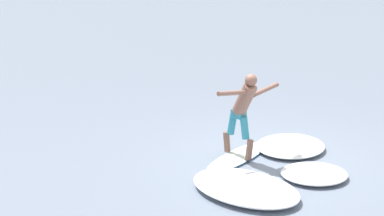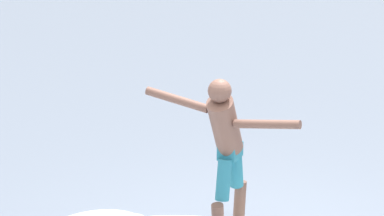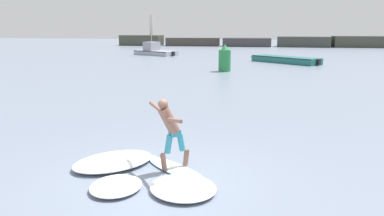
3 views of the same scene
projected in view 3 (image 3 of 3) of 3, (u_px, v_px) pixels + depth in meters
ground_plane at (162, 178)px, 8.87m from camera, size 200.00×200.00×0.00m
rock_jetty_breakwater at (287, 42)px, 67.10m from camera, size 58.18×5.00×5.70m
surfboard at (174, 168)px, 9.40m from camera, size 2.08×1.82×0.21m
surfer at (170, 127)px, 9.08m from camera, size 1.16×1.36×1.78m
fishing_boat_near_jetty at (154, 51)px, 47.43m from camera, size 6.41×4.72×2.54m
small_boat_offshore at (284, 59)px, 37.22m from camera, size 7.13×6.30×0.63m
channel_marker_buoy at (225, 59)px, 29.96m from camera, size 0.98×0.98×2.15m
wave_foam_at_tail at (183, 188)px, 8.15m from camera, size 2.09×2.09×0.17m
wave_foam_at_nose at (113, 161)px, 9.69m from camera, size 2.50×2.54×0.21m
wave_foam_beside at (116, 186)px, 8.25m from camera, size 1.15×1.29×0.17m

